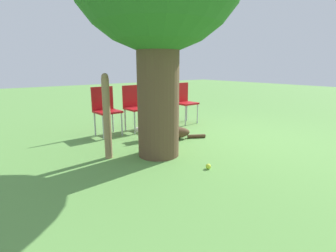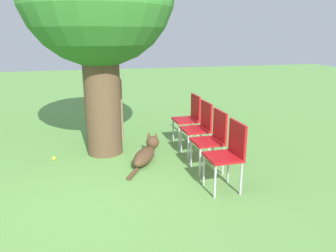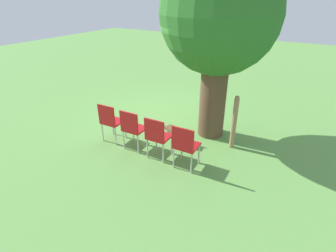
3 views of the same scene
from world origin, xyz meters
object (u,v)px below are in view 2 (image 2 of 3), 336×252
Objects in this scene: red_chair_0 at (229,151)px; red_chair_1 at (213,136)px; dog at (146,153)px; red_chair_2 at (200,125)px; tennis_ball at (54,158)px; red_chair_3 at (190,116)px; fence_post at (120,109)px.

red_chair_0 is 1.00× the size of red_chair_1.
red_chair_2 reaches higher than dog.
tennis_ball is (-2.34, 1.64, -0.51)m from red_chair_0.
dog is 1.25× the size of red_chair_3.
red_chair_2 reaches higher than tennis_ball.
red_chair_2 is 2.47m from tennis_ball.
red_chair_1 and red_chair_2 have the same top height.
red_chair_0 is at bearing -65.10° from fence_post.
tennis_ball is (-1.19, -0.83, -0.58)m from fence_post.
fence_post is 1.69m from red_chair_2.
red_chair_2 is (0.05, 1.28, 0.00)m from red_chair_0.
red_chair_3 is at bearing 6.63° from tennis_ball.
red_chair_1 is 1.00× the size of red_chair_3.
fence_post reaches higher than red_chair_0.
dog is 1.01m from red_chair_2.
dog is at bearing -56.34° from red_chair_0.
red_chair_3 is at bearing -24.05° from fence_post.
dog is at bearing -15.37° from tennis_ball.
red_chair_1 is at bearing -93.85° from dog.
dog is at bearing 1.27° from red_chair_2.
red_chair_3 is (0.03, 0.64, 0.00)m from red_chair_2.
red_chair_3 is (0.08, 1.92, 0.00)m from red_chair_0.
red_chair_1 is 1.28m from red_chair_3.
red_chair_0 is 2.90m from tennis_ball.
dog is 1.25× the size of red_chair_0.
fence_post reaches higher than tennis_ball.
red_chair_3 is (1.23, -0.55, -0.07)m from fence_post.
red_chair_1 is at bearing -93.94° from red_chair_0.
red_chair_1 is (0.03, 0.64, 0.00)m from red_chair_0.
dog is 1.35m from fence_post.
tennis_ball is (-2.37, 1.00, -0.51)m from red_chair_1.
red_chair_0 is at bearing 86.06° from red_chair_2.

